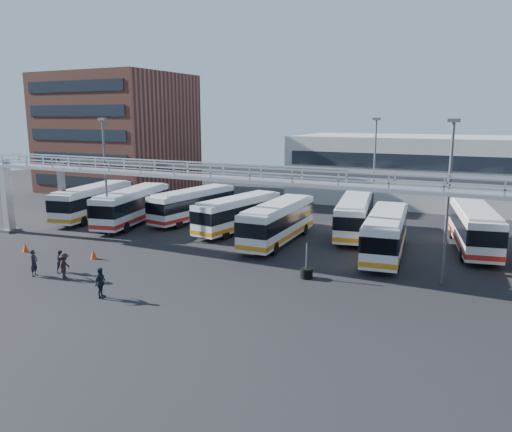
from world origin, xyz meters
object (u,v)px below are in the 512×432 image
at_px(bus_1, 132,205).
at_px(pedestrian_a, 34,263).
at_px(bus_0, 93,201).
at_px(pedestrian_c, 65,266).
at_px(light_pole_left, 105,171).
at_px(cone_right, 93,254).
at_px(bus_4, 278,221).
at_px(tire_stack, 306,272).
at_px(light_pole_mid, 448,194).
at_px(cone_left, 25,247).
at_px(bus_5, 354,215).
at_px(bus_3, 238,212).
at_px(bus_7, 474,226).
at_px(light_pole_back, 374,166).
at_px(bus_2, 193,204).
at_px(pedestrian_b, 61,261).
at_px(bus_6, 386,232).
at_px(pedestrian_d, 100,283).

xyz_separation_m(bus_1, pedestrian_a, (4.77, -15.54, -1.00)).
bearing_deg(bus_0, pedestrian_c, -61.85).
distance_m(light_pole_left, cone_right, 9.31).
distance_m(bus_4, tire_stack, 9.43).
bearing_deg(light_pole_mid, cone_left, -168.28).
bearing_deg(tire_stack, bus_5, 92.21).
height_order(bus_3, cone_right, bus_3).
relative_size(bus_1, cone_right, 15.60).
bearing_deg(bus_7, light_pole_back, 139.83).
relative_size(bus_2, cone_right, 14.52).
relative_size(light_pole_mid, tire_stack, 4.33).
relative_size(bus_4, cone_right, 15.05).
height_order(bus_7, pedestrian_b, bus_7).
relative_size(bus_5, bus_6, 0.99).
height_order(bus_5, bus_6, bus_6).
relative_size(bus_3, pedestrian_b, 6.94).
xyz_separation_m(pedestrian_b, tire_stack, (15.26, 6.17, -0.37)).
relative_size(bus_1, bus_5, 1.04).
distance_m(bus_7, cone_right, 29.20).
distance_m(pedestrian_b, tire_stack, 16.46).
height_order(bus_1, bus_3, bus_1).
height_order(light_pole_mid, pedestrian_a, light_pole_mid).
relative_size(bus_0, bus_7, 0.99).
relative_size(pedestrian_a, tire_stack, 0.76).
bearing_deg(cone_right, bus_3, 67.34).
bearing_deg(pedestrian_a, light_pole_back, -53.52).
bearing_deg(bus_7, pedestrian_d, -142.48).
xyz_separation_m(light_pole_mid, pedestrian_c, (-22.06, -9.52, -4.88)).
xyz_separation_m(bus_1, cone_left, (-0.82, -11.70, -1.54)).
xyz_separation_m(bus_2, pedestrian_c, (2.49, -18.77, -0.93)).
bearing_deg(bus_5, bus_3, -173.19).
xyz_separation_m(light_pole_mid, bus_4, (-13.44, 5.09, -3.87)).
distance_m(bus_1, bus_5, 21.10).
relative_size(bus_3, pedestrian_a, 5.96).
distance_m(bus_2, bus_6, 20.41).
distance_m(light_pole_back, bus_2, 17.96).
xyz_separation_m(bus_1, bus_3, (10.64, 1.91, -0.14)).
xyz_separation_m(pedestrian_b, pedestrian_d, (5.90, -2.54, 0.15)).
height_order(bus_5, pedestrian_a, bus_5).
distance_m(light_pole_left, pedestrian_a, 12.61).
distance_m(bus_2, pedestrian_c, 18.96).
bearing_deg(pedestrian_b, pedestrian_a, 149.12).
bearing_deg(light_pole_back, pedestrian_b, -122.90).
height_order(light_pole_mid, bus_3, light_pole_mid).
height_order(light_pole_back, pedestrian_b, light_pole_back).
bearing_deg(bus_5, bus_0, 179.42).
relative_size(bus_1, bus_4, 1.04).
height_order(cone_left, tire_stack, tire_stack).
height_order(bus_0, bus_5, bus_0).
bearing_deg(bus_7, bus_5, 164.96).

